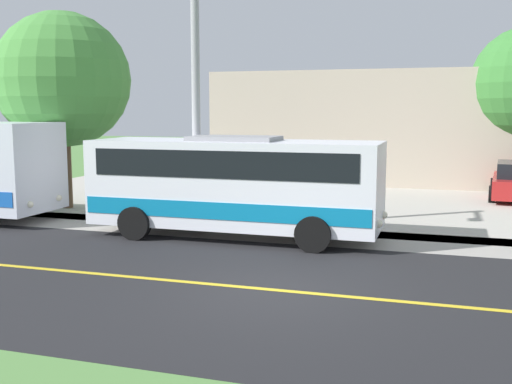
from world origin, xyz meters
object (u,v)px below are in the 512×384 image
Objects in this scene: street_light_pole at (194,81)px; commercial_building at (392,126)px; shuttle_bus_front at (235,182)px; tree_curbside at (63,80)px.

commercial_building is (-16.53, 4.00, -1.63)m from street_light_pole.
tree_curbside is (-2.92, -7.31, 2.94)m from shuttle_bus_front.
shuttle_bus_front is 1.17× the size of tree_curbside.
shuttle_bus_front is at bearing 68.19° from tree_curbside.
street_light_pole reaches higher than commercial_building.
street_light_pole is (-0.40, -1.33, 2.72)m from shuttle_bus_front.
commercial_building is (-14.00, 9.98, -1.85)m from tree_curbside.
tree_curbside is at bearing -35.49° from commercial_building.
commercial_building is (-16.92, 2.67, 1.09)m from shuttle_bus_front.
commercial_building is at bearing 144.51° from tree_curbside.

